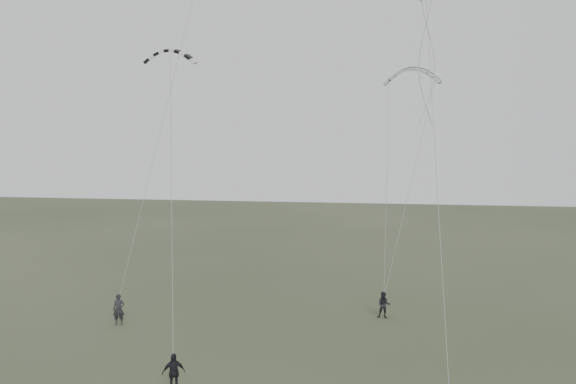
% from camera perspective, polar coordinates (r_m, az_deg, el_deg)
% --- Properties ---
extents(ground, '(140.00, 140.00, 0.00)m').
position_cam_1_polar(ground, '(25.80, -4.64, -17.94)').
color(ground, '#343C27').
rests_on(ground, ground).
extents(flyer_left, '(0.71, 0.56, 1.71)m').
position_cam_1_polar(flyer_left, '(33.07, -16.81, -11.34)').
color(flyer_left, '#222227').
rests_on(flyer_left, ground).
extents(flyer_right, '(0.78, 0.62, 1.53)m').
position_cam_1_polar(flyer_right, '(33.28, 9.71, -11.24)').
color(flyer_right, black).
rests_on(flyer_right, ground).
extents(flyer_center, '(1.00, 0.82, 1.60)m').
position_cam_1_polar(flyer_center, '(24.24, -11.56, -17.54)').
color(flyer_center, black).
rests_on(flyer_center, ground).
extents(kite_pale_large, '(3.69, 1.76, 1.60)m').
position_cam_1_polar(kite_pale_large, '(36.56, 12.47, 12.08)').
color(kite_pale_large, '#B2B5B7').
rests_on(kite_pale_large, flyer_right).
extents(kite_striped, '(2.75, 1.32, 1.19)m').
position_cam_1_polar(kite_striped, '(29.68, -11.91, 13.89)').
color(kite_striped, black).
rests_on(kite_striped, flyer_center).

